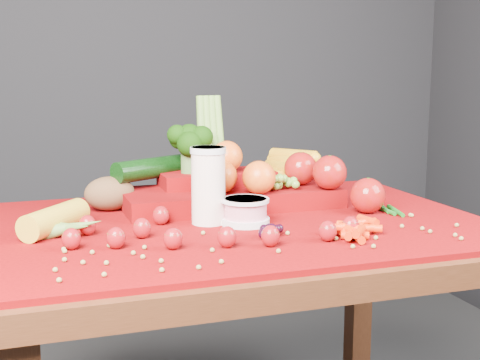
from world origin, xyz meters
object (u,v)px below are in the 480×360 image
object	(u,v)px
milk_glass	(208,183)
yogurt_bowl	(245,210)
table	(243,267)
produce_mound	(241,181)

from	to	relation	value
milk_glass	yogurt_bowl	distance (m)	0.10
table	milk_glass	bearing A→B (deg)	179.93
yogurt_bowl	produce_mound	bearing A→B (deg)	73.99
table	yogurt_bowl	distance (m)	0.14
milk_glass	yogurt_bowl	size ratio (longest dim) A/B	1.59
table	produce_mound	size ratio (longest dim) A/B	1.82
milk_glass	produce_mound	bearing A→B (deg)	50.15
table	milk_glass	world-z (taller)	milk_glass
milk_glass	table	bearing A→B (deg)	-0.07
table	milk_glass	distance (m)	0.21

